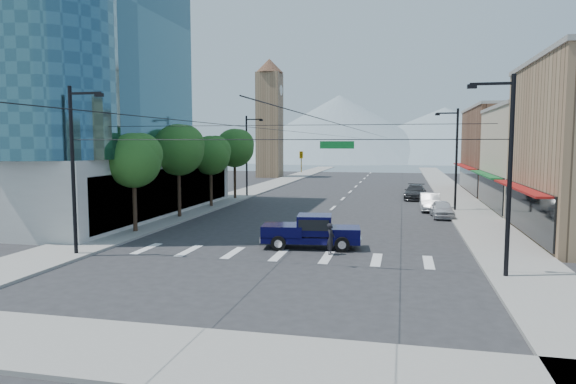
{
  "coord_description": "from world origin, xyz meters",
  "views": [
    {
      "loc": [
        6.2,
        -24.93,
        6.07
      ],
      "look_at": [
        -0.7,
        5.96,
        3.0
      ],
      "focal_mm": 32.0,
      "sensor_mm": 36.0,
      "label": 1
    }
  ],
  "objects_px": {
    "parked_car_mid": "(430,202)",
    "parked_car_far": "(415,192)",
    "pickup_truck": "(311,231)",
    "parked_car_near": "(442,209)",
    "pedestrian": "(331,239)"
  },
  "relations": [
    {
      "from": "parked_car_mid",
      "to": "parked_car_far",
      "type": "distance_m",
      "value": 9.1
    },
    {
      "from": "pickup_truck",
      "to": "pedestrian",
      "type": "height_order",
      "value": "pickup_truck"
    },
    {
      "from": "pedestrian",
      "to": "parked_car_mid",
      "type": "relative_size",
      "value": 0.36
    },
    {
      "from": "pickup_truck",
      "to": "parked_car_near",
      "type": "relative_size",
      "value": 1.43
    },
    {
      "from": "pedestrian",
      "to": "pickup_truck",
      "type": "bearing_deg",
      "value": 48.97
    },
    {
      "from": "parked_car_mid",
      "to": "pickup_truck",
      "type": "bearing_deg",
      "value": -112.71
    },
    {
      "from": "parked_car_mid",
      "to": "parked_car_far",
      "type": "bearing_deg",
      "value": 96.42
    },
    {
      "from": "pickup_truck",
      "to": "parked_car_far",
      "type": "bearing_deg",
      "value": 69.84
    },
    {
      "from": "parked_car_near",
      "to": "parked_car_far",
      "type": "distance_m",
      "value": 13.44
    },
    {
      "from": "parked_car_mid",
      "to": "pedestrian",
      "type": "bearing_deg",
      "value": -107.63
    },
    {
      "from": "parked_car_far",
      "to": "parked_car_near",
      "type": "bearing_deg",
      "value": -78.25
    },
    {
      "from": "parked_car_far",
      "to": "parked_car_mid",
      "type": "bearing_deg",
      "value": -79.18
    },
    {
      "from": "pickup_truck",
      "to": "parked_car_near",
      "type": "bearing_deg",
      "value": 52.65
    },
    {
      "from": "parked_car_near",
      "to": "parked_car_far",
      "type": "xyz_separation_m",
      "value": [
        -1.8,
        13.32,
        0.08
      ]
    },
    {
      "from": "pedestrian",
      "to": "parked_car_far",
      "type": "distance_m",
      "value": 29.31
    }
  ]
}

